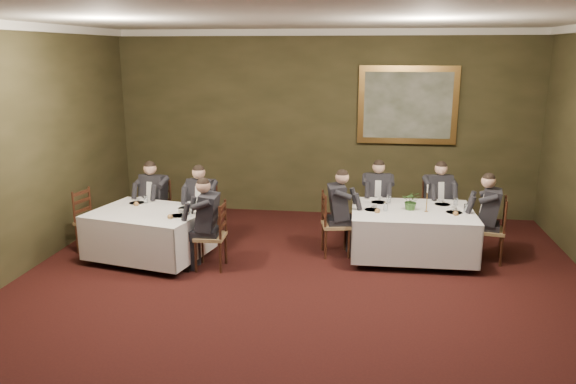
% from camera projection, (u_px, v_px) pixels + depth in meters
% --- Properties ---
extents(ground, '(10.00, 10.00, 0.00)m').
position_uv_depth(ground, '(287.00, 335.00, 6.32)').
color(ground, black).
rests_on(ground, ground).
extents(ceiling, '(8.00, 10.00, 0.10)m').
position_uv_depth(ceiling, '(287.00, 10.00, 5.47)').
color(ceiling, silver).
rests_on(ceiling, back_wall).
extents(back_wall, '(8.00, 0.10, 3.50)m').
position_uv_depth(back_wall, '(324.00, 124.00, 10.70)').
color(back_wall, '#2E2C17').
rests_on(back_wall, ground).
extents(crown_molding, '(8.00, 10.00, 0.12)m').
position_uv_depth(crown_molding, '(287.00, 16.00, 5.48)').
color(crown_molding, white).
rests_on(crown_molding, back_wall).
extents(table_main, '(1.87, 1.44, 0.67)m').
position_uv_depth(table_main, '(412.00, 230.00, 8.59)').
color(table_main, black).
rests_on(table_main, ground).
extents(table_second, '(1.90, 1.59, 0.67)m').
position_uv_depth(table_second, '(150.00, 231.00, 8.53)').
color(table_second, black).
rests_on(table_second, ground).
extents(chair_main_backleft, '(0.44, 0.42, 1.00)m').
position_uv_depth(chair_main_backleft, '(376.00, 221.00, 9.60)').
color(chair_main_backleft, olive).
rests_on(chair_main_backleft, ground).
extents(diner_main_backleft, '(0.42, 0.48, 1.35)m').
position_uv_depth(diner_main_backleft, '(377.00, 208.00, 9.54)').
color(diner_main_backleft, black).
rests_on(diner_main_backleft, chair_main_backleft).
extents(chair_main_backright, '(0.52, 0.51, 1.00)m').
position_uv_depth(chair_main_backright, '(435.00, 223.00, 9.49)').
color(chair_main_backright, olive).
rests_on(chair_main_backright, ground).
extents(diner_main_backright, '(0.50, 0.56, 1.35)m').
position_uv_depth(diner_main_backright, '(437.00, 210.00, 9.42)').
color(diner_main_backright, black).
rests_on(diner_main_backright, chair_main_backright).
extents(chair_main_endleft, '(0.50, 0.51, 1.00)m').
position_uv_depth(chair_main_endleft, '(335.00, 237.00, 8.77)').
color(chair_main_endleft, olive).
rests_on(chair_main_endleft, ground).
extents(diner_main_endleft, '(0.55, 0.49, 1.35)m').
position_uv_depth(diner_main_endleft, '(336.00, 223.00, 8.71)').
color(diner_main_endleft, black).
rests_on(diner_main_endleft, chair_main_endleft).
extents(chair_main_endright, '(0.50, 0.51, 1.00)m').
position_uv_depth(chair_main_endright, '(489.00, 243.00, 8.49)').
color(chair_main_endright, olive).
rests_on(chair_main_endright, ground).
extents(diner_main_endright, '(0.55, 0.48, 1.35)m').
position_uv_depth(diner_main_endright, '(490.00, 229.00, 8.44)').
color(diner_main_endright, black).
rests_on(diner_main_endright, chair_main_endright).
extents(chair_sec_backleft, '(0.51, 0.50, 1.00)m').
position_uv_depth(chair_sec_backleft, '(156.00, 223.00, 9.49)').
color(chair_sec_backleft, olive).
rests_on(chair_sec_backleft, ground).
extents(diner_sec_backleft, '(0.48, 0.55, 1.35)m').
position_uv_depth(diner_sec_backleft, '(155.00, 210.00, 9.43)').
color(diner_sec_backleft, black).
rests_on(diner_sec_backleft, chair_sec_backleft).
extents(chair_sec_backright, '(0.47, 0.45, 1.00)m').
position_uv_depth(chair_sec_backright, '(203.00, 228.00, 9.19)').
color(chair_sec_backright, olive).
rests_on(chair_sec_backright, ground).
extents(diner_sec_backright, '(0.44, 0.51, 1.35)m').
position_uv_depth(diner_sec_backright, '(202.00, 215.00, 9.13)').
color(diner_sec_backright, black).
rests_on(diner_sec_backright, chair_sec_backright).
extents(chair_sec_endright, '(0.44, 0.46, 1.00)m').
position_uv_depth(chair_sec_endright, '(212.00, 249.00, 8.22)').
color(chair_sec_endright, olive).
rests_on(chair_sec_endright, ground).
extents(diner_sec_endright, '(0.50, 0.43, 1.35)m').
position_uv_depth(diner_sec_endright, '(210.00, 235.00, 8.16)').
color(diner_sec_endright, black).
rests_on(diner_sec_endright, chair_sec_endright).
extents(chair_sec_endleft, '(0.50, 0.52, 1.00)m').
position_uv_depth(chair_sec_endleft, '(94.00, 234.00, 8.92)').
color(chair_sec_endleft, olive).
rests_on(chair_sec_endleft, ground).
extents(centerpiece, '(0.31, 0.28, 0.31)m').
position_uv_depth(centerpiece, '(411.00, 200.00, 8.49)').
color(centerpiece, '#2D5926').
rests_on(centerpiece, table_main).
extents(candlestick, '(0.06, 0.06, 0.43)m').
position_uv_depth(candlestick, '(427.00, 201.00, 8.39)').
color(candlestick, '#A67332').
rests_on(candlestick, table_main).
extents(place_setting_table_main, '(0.33, 0.31, 0.14)m').
position_uv_depth(place_setting_table_main, '(382.00, 200.00, 8.96)').
color(place_setting_table_main, white).
rests_on(place_setting_table_main, table_main).
extents(place_setting_table_second, '(0.33, 0.31, 0.14)m').
position_uv_depth(place_setting_table_second, '(141.00, 201.00, 8.93)').
color(place_setting_table_second, white).
rests_on(place_setting_table_second, table_second).
extents(painting, '(1.81, 0.09, 1.43)m').
position_uv_depth(painting, '(408.00, 105.00, 10.33)').
color(painting, gold).
rests_on(painting, back_wall).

